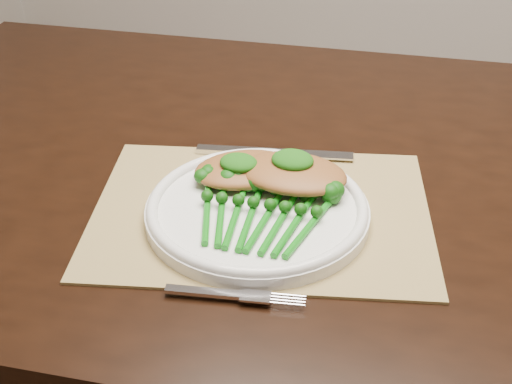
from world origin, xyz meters
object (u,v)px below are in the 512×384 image
(dining_table, at_px, (337,355))
(broccolini_bundle, at_px, (257,219))
(dinner_plate, at_px, (257,209))
(placemat, at_px, (261,212))
(chicken_fillet_left, at_px, (245,169))

(dining_table, relative_size, broccolini_bundle, 9.30)
(dinner_plate, height_order, broccolini_bundle, broccolini_bundle)
(placemat, relative_size, chicken_fillet_left, 3.18)
(dining_table, bearing_deg, dinner_plate, -125.48)
(dinner_plate, relative_size, chicken_fillet_left, 2.08)
(chicken_fillet_left, distance_m, broccolini_bundle, 0.10)
(placemat, relative_size, dinner_plate, 1.52)
(dining_table, height_order, dinner_plate, dinner_plate)
(placemat, bearing_deg, dinner_plate, -104.71)
(broccolini_bundle, bearing_deg, chicken_fillet_left, 113.85)
(dining_table, height_order, placemat, placemat)
(dinner_plate, xyz_separation_m, broccolini_bundle, (0.01, -0.03, 0.01))
(dinner_plate, distance_m, broccolini_bundle, 0.03)
(dining_table, relative_size, dinner_plate, 5.87)
(placemat, xyz_separation_m, broccolini_bundle, (0.01, -0.05, 0.02))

